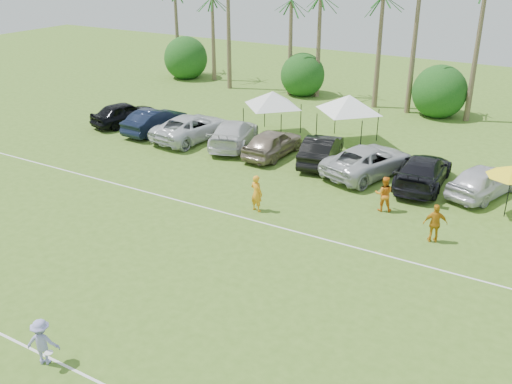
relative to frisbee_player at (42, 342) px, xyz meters
The scene contains 20 objects.
field_lines 6.73m from the frisbee_player, 112.13° to the left, with size 80.00×12.10×0.01m.
palm_tree_4 37.37m from the frisbee_player, 100.21° to the left, with size 2.40×2.40×8.90m.
bush_tree_0 42.98m from the frisbee_player, 120.05° to the left, with size 4.00×4.00×4.00m.
bush_tree_1 38.17m from the frisbee_player, 102.90° to the left, with size 4.00×4.00×4.00m.
bush_tree_2 37.37m from the frisbee_player, 84.65° to the left, with size 4.00×4.00×4.00m.
sideline_player_a 13.24m from the frisbee_player, 89.60° to the left, with size 0.70×0.46×1.91m, color orange.
sideline_player_b 17.41m from the frisbee_player, 71.35° to the left, with size 0.89×0.69×1.83m, color orange.
sideline_player_c 16.89m from the frisbee_player, 59.28° to the left, with size 1.07×0.45×1.83m, color orange.
canopy_tent_left 24.99m from the frisbee_player, 101.99° to the left, with size 4.51×4.51×3.65m.
canopy_tent_right 25.51m from the frisbee_player, 90.05° to the left, with size 4.76×4.76×3.86m.
frisbee_player is the anchor object (origin of this frame).
parked_car_0 26.27m from the frisbee_player, 126.91° to the left, with size 2.03×5.05×1.72m, color black.
parked_car_1 24.22m from the frisbee_player, 121.39° to the left, with size 1.82×5.22×1.72m, color black.
parked_car_2 22.82m from the frisbee_player, 114.47° to the left, with size 2.85×6.19×1.72m, color silver.
parked_car_3 22.00m from the frisbee_player, 106.61° to the left, with size 2.41×5.92×1.72m, color silver.
parked_car_4 20.94m from the frisbee_player, 98.58° to the left, with size 2.03×5.05×1.72m, color gray.
parked_car_5 21.09m from the frisbee_player, 89.89° to the left, with size 1.82×5.22×1.72m, color black.
parked_car_6 21.00m from the frisbee_player, 81.22° to the left, with size 2.85×6.19×1.72m, color #B9BBBD.
parked_car_7 21.66m from the frisbee_player, 72.91° to the left, with size 2.41×5.92×1.72m, color black.
parked_car_8 23.07m from the frisbee_player, 65.59° to the left, with size 2.03×5.05×1.72m, color silver.
Camera 1 is at (15.81, -7.33, 12.46)m, focal length 40.00 mm.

